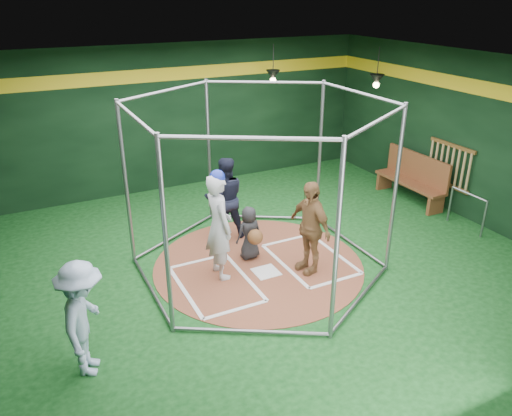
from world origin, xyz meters
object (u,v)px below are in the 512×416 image
visitor_leopard (310,227)px  umpire (225,198)px  dugout_bench (413,177)px  batter_figure (219,225)px

visitor_leopard → umpire: 2.03m
umpire → dugout_bench: (4.71, -0.20, -0.26)m
batter_figure → umpire: 1.50m
batter_figure → dugout_bench: (5.39, 1.13, -0.40)m
visitor_leopard → dugout_bench: size_ratio=0.86×
dugout_bench → batter_figure: bearing=-168.2°
visitor_leopard → dugout_bench: (3.92, 1.67, -0.27)m
umpire → dugout_bench: size_ratio=0.85×
visitor_leopard → umpire: visitor_leopard is taller
batter_figure → visitor_leopard: (1.46, -0.55, -0.12)m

